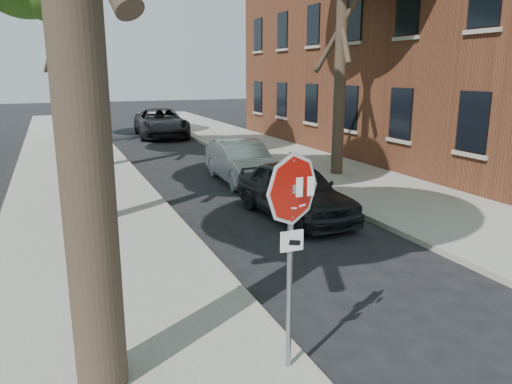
# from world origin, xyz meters

# --- Properties ---
(ground) EXTENTS (120.00, 120.00, 0.00)m
(ground) POSITION_xyz_m (0.00, 0.00, 0.00)
(ground) COLOR black
(ground) RESTS_ON ground
(sidewalk_left) EXTENTS (4.00, 55.00, 0.12)m
(sidewalk_left) POSITION_xyz_m (-2.50, 12.00, 0.06)
(sidewalk_left) COLOR gray
(sidewalk_left) RESTS_ON ground
(sidewalk_right) EXTENTS (4.00, 55.00, 0.12)m
(sidewalk_right) POSITION_xyz_m (6.00, 12.00, 0.06)
(sidewalk_right) COLOR gray
(sidewalk_right) RESTS_ON ground
(curb_left) EXTENTS (0.12, 55.00, 0.13)m
(curb_left) POSITION_xyz_m (-0.45, 12.00, 0.07)
(curb_left) COLOR #9E9384
(curb_left) RESTS_ON ground
(curb_right) EXTENTS (0.12, 55.00, 0.13)m
(curb_right) POSITION_xyz_m (3.95, 12.00, 0.07)
(curb_right) COLOR #9E9384
(curb_right) RESTS_ON ground
(stop_sign) EXTENTS (0.76, 0.34, 2.61)m
(stop_sign) POSITION_xyz_m (-0.70, -0.03, 1.95)
(stop_sign) COLOR gray
(stop_sign) RESTS_ON sidewalk_left
(car_a) EXTENTS (1.97, 4.17, 1.38)m
(car_a) POSITION_xyz_m (2.38, 6.02, 0.69)
(car_a) COLOR black
(car_a) RESTS_ON ground
(car_b) EXTENTS (1.58, 4.18, 1.36)m
(car_b) POSITION_xyz_m (2.60, 10.41, 0.68)
(car_b) COLOR #B1B6BA
(car_b) RESTS_ON ground
(car_d) EXTENTS (3.08, 5.89, 1.58)m
(car_d) POSITION_xyz_m (2.58, 23.23, 0.79)
(car_d) COLOR black
(car_d) RESTS_ON ground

